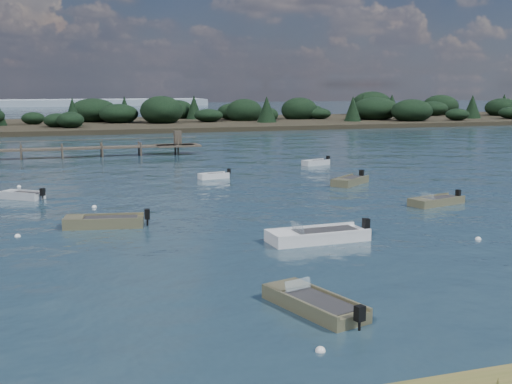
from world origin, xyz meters
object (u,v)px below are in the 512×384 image
object	(u,v)px
dinghy_extra_a	(350,182)
tender_far_grey	(23,197)
dinghy_mid_grey	(104,224)
dinghy_mid_white_b	(436,202)
tender_far_grey_b	(316,164)
dinghy_near_olive	(314,306)
dinghy_mid_white_a	(317,238)
tender_far_white	(214,177)

from	to	relation	value
dinghy_extra_a	tender_far_grey	world-z (taller)	dinghy_extra_a
dinghy_mid_grey	dinghy_mid_white_b	xyz separation A→B (m)	(21.94, -0.00, -0.02)
tender_far_grey	dinghy_mid_white_b	bearing A→B (deg)	-22.42
tender_far_grey_b	dinghy_near_olive	size ratio (longest dim) A/B	0.69
dinghy_near_olive	dinghy_mid_grey	bearing A→B (deg)	110.02
dinghy_mid_white_a	tender_far_white	size ratio (longest dim) A/B	1.91
dinghy_extra_a	dinghy_mid_white_a	bearing A→B (deg)	-121.24
dinghy_mid_white_a	dinghy_near_olive	world-z (taller)	dinghy_mid_white_a
tender_far_grey	tender_far_white	world-z (taller)	tender_far_grey
dinghy_near_olive	dinghy_extra_a	distance (m)	29.90
tender_far_grey_b	dinghy_extra_a	xyz separation A→B (m)	(-2.39, -12.50, 0.01)
dinghy_mid_white_b	dinghy_extra_a	bearing A→B (deg)	99.08
dinghy_extra_a	tender_far_grey	bearing A→B (deg)	177.36
dinghy_near_olive	tender_far_white	bearing A→B (deg)	81.87
dinghy_near_olive	tender_far_grey	world-z (taller)	dinghy_near_olive
dinghy_near_olive	tender_far_white	world-z (taller)	dinghy_near_olive
tender_far_grey_b	dinghy_extra_a	world-z (taller)	dinghy_extra_a
dinghy_mid_white_b	dinghy_mid_white_a	bearing A→B (deg)	-149.46
dinghy_extra_a	tender_far_white	bearing A→B (deg)	145.85
dinghy_mid_white_a	dinghy_near_olive	bearing A→B (deg)	-114.19
dinghy_mid_grey	dinghy_near_olive	distance (m)	17.42
tender_far_grey_b	tender_far_white	world-z (taller)	tender_far_grey_b
dinghy_near_olive	dinghy_extra_a	size ratio (longest dim) A/B	1.15
dinghy_mid_grey	tender_far_grey	size ratio (longest dim) A/B	1.56
dinghy_mid_white_a	dinghy_mid_grey	world-z (taller)	dinghy_mid_white_a
dinghy_mid_grey	dinghy_extra_a	distance (m)	22.62
tender_far_grey_b	dinghy_mid_white_a	bearing A→B (deg)	-113.23
tender_far_grey_b	dinghy_extra_a	size ratio (longest dim) A/B	0.79
dinghy_mid_white_b	dinghy_near_olive	distance (m)	22.87
tender_far_grey_b	dinghy_mid_grey	xyz separation A→B (m)	(-22.76, -22.32, 0.01)
dinghy_mid_white_a	dinghy_mid_grey	size ratio (longest dim) A/B	1.15
dinghy_near_olive	dinghy_extra_a	world-z (taller)	dinghy_extra_a
tender_far_grey_b	dinghy_mid_grey	distance (m)	31.88
dinghy_mid_grey	tender_far_white	distance (m)	19.57
tender_far_grey_b	dinghy_mid_white_b	world-z (taller)	dinghy_mid_white_b
tender_far_grey_b	dinghy_near_olive	distance (m)	42.18
dinghy_mid_grey	tender_far_grey	distance (m)	11.94
dinghy_mid_grey	dinghy_near_olive	world-z (taller)	dinghy_mid_grey
dinghy_mid_grey	dinghy_mid_white_b	world-z (taller)	dinghy_mid_grey
dinghy_mid_grey	dinghy_near_olive	xyz separation A→B (m)	(5.96, -16.37, -0.02)
tender_far_grey_b	dinghy_extra_a	bearing A→B (deg)	-100.83
dinghy_near_olive	dinghy_extra_a	bearing A→B (deg)	61.20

